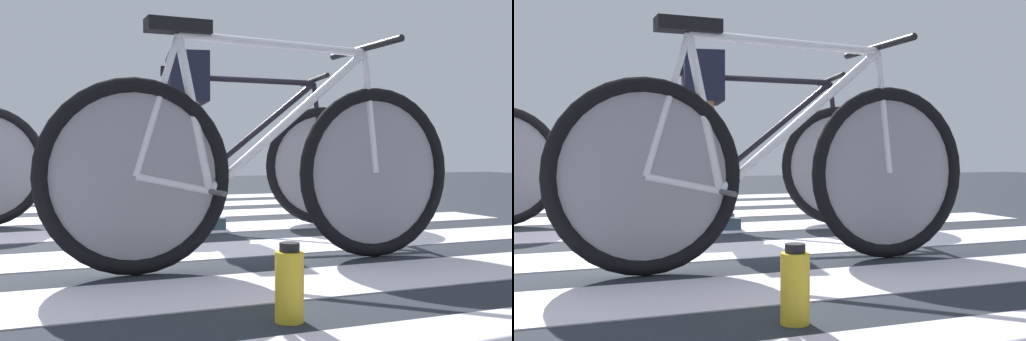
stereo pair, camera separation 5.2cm
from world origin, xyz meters
The scene contains 6 objects.
ground centered at (0.00, 0.00, 0.01)m, with size 18.00×14.00×0.02m.
crosswalk_markings centered at (0.04, 0.09, 0.02)m, with size 5.38×4.99×0.00m.
bicycle_1_of_3 centered at (0.56, -1.08, 0.41)m, with size 1.74×0.52×0.93m.
bicycle_2_of_3 centered at (0.91, 0.13, 0.41)m, with size 1.72×0.55×0.93m.
cyclist_2_of_3 centered at (0.61, 0.18, 0.67)m, with size 0.37×0.44×1.01m.
water_bottle centered at (0.31, -1.85, 0.12)m, with size 0.08×0.08×0.21m.
Camera 2 is at (-0.33, -3.33, 0.47)m, focal length 43.63 mm.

